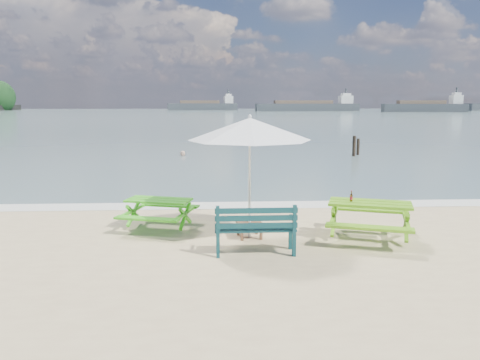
{
  "coord_description": "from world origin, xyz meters",
  "views": [
    {
      "loc": [
        -0.7,
        -8.24,
        2.91
      ],
      "look_at": [
        -0.14,
        3.0,
        1.0
      ],
      "focal_mm": 35.0,
      "sensor_mm": 36.0,
      "label": 1
    }
  ],
  "objects_px": {
    "side_table": "(249,229)",
    "patio_umbrella": "(250,129)",
    "picnic_table_right": "(369,222)",
    "beer_bottle": "(351,198)",
    "picnic_table_left": "(159,214)",
    "swimmer": "(182,165)",
    "park_bench": "(255,238)"
  },
  "relations": [
    {
      "from": "picnic_table_right",
      "to": "patio_umbrella",
      "type": "xyz_separation_m",
      "value": [
        -2.53,
        0.27,
        1.94
      ]
    },
    {
      "from": "picnic_table_left",
      "to": "picnic_table_right",
      "type": "relative_size",
      "value": 0.84
    },
    {
      "from": "picnic_table_right",
      "to": "side_table",
      "type": "xyz_separation_m",
      "value": [
        -2.53,
        0.27,
        -0.21
      ]
    },
    {
      "from": "picnic_table_left",
      "to": "picnic_table_right",
      "type": "height_order",
      "value": "picnic_table_right"
    },
    {
      "from": "picnic_table_right",
      "to": "swimmer",
      "type": "bearing_deg",
      "value": 107.96
    },
    {
      "from": "park_bench",
      "to": "side_table",
      "type": "bearing_deg",
      "value": 91.92
    },
    {
      "from": "patio_umbrella",
      "to": "beer_bottle",
      "type": "height_order",
      "value": "patio_umbrella"
    },
    {
      "from": "picnic_table_right",
      "to": "beer_bottle",
      "type": "bearing_deg",
      "value": 164.7
    },
    {
      "from": "side_table",
      "to": "beer_bottle",
      "type": "bearing_deg",
      "value": -4.38
    },
    {
      "from": "picnic_table_left",
      "to": "picnic_table_right",
      "type": "distance_m",
      "value": 4.68
    },
    {
      "from": "picnic_table_left",
      "to": "swimmer",
      "type": "bearing_deg",
      "value": 92.04
    },
    {
      "from": "park_bench",
      "to": "picnic_table_right",
      "type": "bearing_deg",
      "value": 17.71
    },
    {
      "from": "side_table",
      "to": "swimmer",
      "type": "height_order",
      "value": "side_table"
    },
    {
      "from": "swimmer",
      "to": "side_table",
      "type": "bearing_deg",
      "value": -80.6
    },
    {
      "from": "picnic_table_left",
      "to": "beer_bottle",
      "type": "relative_size",
      "value": 8.39
    },
    {
      "from": "side_table",
      "to": "patio_umbrella",
      "type": "bearing_deg",
      "value": -90.0
    },
    {
      "from": "beer_bottle",
      "to": "patio_umbrella",
      "type": "bearing_deg",
      "value": 175.62
    },
    {
      "from": "picnic_table_right",
      "to": "beer_bottle",
      "type": "height_order",
      "value": "beer_bottle"
    },
    {
      "from": "swimmer",
      "to": "park_bench",
      "type": "bearing_deg",
      "value": -81.08
    },
    {
      "from": "side_table",
      "to": "beer_bottle",
      "type": "height_order",
      "value": "beer_bottle"
    },
    {
      "from": "side_table",
      "to": "patio_umbrella",
      "type": "distance_m",
      "value": 2.15
    },
    {
      "from": "picnic_table_right",
      "to": "beer_bottle",
      "type": "distance_m",
      "value": 0.63
    },
    {
      "from": "picnic_table_left",
      "to": "patio_umbrella",
      "type": "relative_size",
      "value": 0.66
    },
    {
      "from": "picnic_table_right",
      "to": "picnic_table_left",
      "type": "bearing_deg",
      "value": 166.69
    },
    {
      "from": "picnic_table_left",
      "to": "swimmer",
      "type": "xyz_separation_m",
      "value": [
        -0.52,
        14.56,
        -0.87
      ]
    },
    {
      "from": "picnic_table_right",
      "to": "beer_bottle",
      "type": "relative_size",
      "value": 9.98
    },
    {
      "from": "picnic_table_right",
      "to": "swimmer",
      "type": "distance_m",
      "value": 16.47
    },
    {
      "from": "side_table",
      "to": "swimmer",
      "type": "relative_size",
      "value": 0.37
    },
    {
      "from": "picnic_table_right",
      "to": "park_bench",
      "type": "bearing_deg",
      "value": -162.29
    },
    {
      "from": "park_bench",
      "to": "swimmer",
      "type": "height_order",
      "value": "park_bench"
    },
    {
      "from": "patio_umbrella",
      "to": "park_bench",
      "type": "bearing_deg",
      "value": -88.08
    },
    {
      "from": "swimmer",
      "to": "picnic_table_right",
      "type": "bearing_deg",
      "value": -72.04
    }
  ]
}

